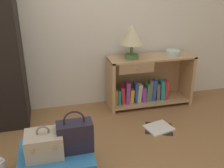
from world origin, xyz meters
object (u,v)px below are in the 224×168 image
object	(u,v)px
bowl	(173,52)
table_lamp	(132,36)
suitcase_large	(57,163)
train_case	(44,144)
handbag	(75,136)
bookshelf	(147,82)
open_book_on_floor	(159,128)

from	to	relation	value
bowl	table_lamp	bearing A→B (deg)	-178.15
suitcase_large	train_case	bearing A→B (deg)	-163.59
train_case	handbag	world-z (taller)	handbag
bookshelf	train_case	world-z (taller)	bookshelf
suitcase_large	open_book_on_floor	bearing A→B (deg)	22.46
table_lamp	bowl	world-z (taller)	table_lamp
handbag	bowl	bearing A→B (deg)	38.50
table_lamp	bowl	bearing A→B (deg)	1.85
table_lamp	handbag	distance (m)	1.48
bookshelf	suitcase_large	bearing A→B (deg)	-138.22
bookshelf	bowl	xyz separation A→B (m)	(0.33, -0.01, 0.38)
handbag	train_case	bearing A→B (deg)	-178.73
table_lamp	open_book_on_floor	bearing A→B (deg)	-76.17
table_lamp	train_case	xyz separation A→B (m)	(-1.08, -1.10, -0.59)
table_lamp	open_book_on_floor	size ratio (longest dim) A/B	1.10
table_lamp	handbag	size ratio (longest dim) A/B	1.14
bowl	open_book_on_floor	distance (m)	1.01
open_book_on_floor	train_case	bearing A→B (deg)	-157.93
bowl	handbag	size ratio (longest dim) A/B	0.49
bookshelf	handbag	distance (m)	1.55
table_lamp	suitcase_large	bearing A→B (deg)	-132.89
handbag	table_lamp	bearing A→B (deg)	52.70
bookshelf	suitcase_large	xyz separation A→B (m)	(-1.24, -1.10, -0.19)
table_lamp	bookshelf	bearing A→B (deg)	7.00
table_lamp	open_book_on_floor	distance (m)	1.12
train_case	open_book_on_floor	bearing A→B (deg)	22.07
table_lamp	suitcase_large	size ratio (longest dim) A/B	0.68
train_case	open_book_on_floor	size ratio (longest dim) A/B	0.78
table_lamp	suitcase_large	world-z (taller)	table_lamp
suitcase_large	handbag	bearing A→B (deg)	-6.54
bowl	train_case	xyz separation A→B (m)	(-1.65, -1.12, -0.34)
table_lamp	suitcase_large	xyz separation A→B (m)	(-1.00, -1.08, -0.82)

